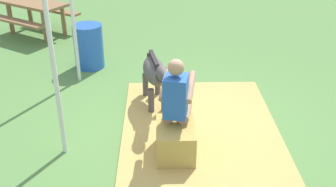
% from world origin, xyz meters
% --- Properties ---
extents(ground_plane, '(24.00, 24.00, 0.00)m').
position_xyz_m(ground_plane, '(0.00, 0.00, 0.00)').
color(ground_plane, '#568442').
extents(hay_patch, '(3.31, 2.20, 0.02)m').
position_xyz_m(hay_patch, '(-0.28, -0.25, 0.01)').
color(hay_patch, tan).
rests_on(hay_patch, ground).
extents(hay_bale, '(0.65, 0.48, 0.43)m').
position_xyz_m(hay_bale, '(-0.72, 0.13, 0.22)').
color(hay_bale, tan).
rests_on(hay_bale, ground).
extents(person_seated, '(0.70, 0.50, 1.31)m').
position_xyz_m(person_seated, '(-0.56, 0.11, 0.72)').
color(person_seated, tan).
rests_on(person_seated, ground).
extents(pony_standing, '(1.34, 0.46, 0.93)m').
position_xyz_m(pony_standing, '(0.58, 0.39, 0.57)').
color(pony_standing, '#4C4747').
rests_on(pony_standing, ground).
extents(water_barrel, '(0.54, 0.54, 0.82)m').
position_xyz_m(water_barrel, '(2.17, 1.64, 0.41)').
color(water_barrel, blue).
rests_on(water_barrel, ground).
extents(tent_pole_left, '(0.06, 0.06, 2.36)m').
position_xyz_m(tent_pole_left, '(-0.61, 1.57, 1.18)').
color(tent_pole_left, silver).
rests_on(tent_pole_left, ground).
extents(tent_pole_right, '(0.06, 0.06, 2.36)m').
position_xyz_m(tent_pole_right, '(1.58, 1.75, 1.18)').
color(tent_pole_right, silver).
rests_on(tent_pole_right, ground).
extents(picnic_bench, '(1.91, 1.97, 0.75)m').
position_xyz_m(picnic_bench, '(4.06, 3.09, 0.58)').
color(picnic_bench, olive).
rests_on(picnic_bench, ground).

